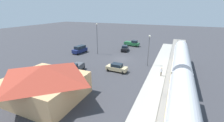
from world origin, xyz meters
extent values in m
plane|color=#38383D|center=(0.00, 0.00, 0.00)|extent=(200.00, 200.00, 0.00)
cube|color=gray|center=(-14.00, 0.00, 0.09)|extent=(4.80, 70.00, 0.18)
cube|color=#59544C|center=(-14.72, 0.00, 0.24)|extent=(0.10, 70.00, 0.12)
cube|color=#59544C|center=(-13.28, 0.00, 0.24)|extent=(0.10, 70.00, 0.12)
cube|color=#A8A399|center=(-10.00, 0.00, 0.15)|extent=(3.20, 46.00, 0.30)
cube|color=silver|center=(-14.00, 4.76, 2.15)|extent=(2.90, 19.20, 3.70)
cube|color=gold|center=(-12.54, 4.76, 1.85)|extent=(0.04, 17.66, 0.36)
cylinder|color=silver|center=(-14.00, 4.76, 3.90)|extent=(2.75, 18.43, 2.76)
cylinder|color=silver|center=(-14.00, 24.76, 3.90)|extent=(2.75, 18.43, 2.76)
cube|color=tan|center=(4.00, 22.00, 1.70)|extent=(10.18, 8.84, 3.41)
pyramid|color=#9E3828|center=(4.00, 22.00, 4.31)|extent=(10.98, 9.64, 1.80)
cube|color=#4C3323|center=(4.00, 17.55, 1.05)|extent=(1.10, 0.08, 2.10)
cylinder|color=brown|center=(-10.76, 7.74, 0.72)|extent=(0.22, 0.22, 0.85)
cylinder|color=silver|center=(-10.76, 7.74, 1.46)|extent=(0.36, 0.36, 0.62)
sphere|color=tan|center=(-10.76, 7.74, 1.89)|extent=(0.24, 0.24, 0.24)
cube|color=black|center=(2.04, -8.31, 0.72)|extent=(2.62, 4.76, 0.76)
cube|color=#19232D|center=(2.04, -8.31, 1.42)|extent=(1.98, 2.42, 0.64)
cylinder|color=black|center=(0.95, -6.79, 0.34)|extent=(0.22, 0.68, 0.68)
cylinder|color=black|center=(2.52, -6.50, 0.34)|extent=(0.22, 0.68, 0.68)
cylinder|color=black|center=(1.56, -10.13, 0.34)|extent=(0.22, 0.68, 0.68)
cylinder|color=black|center=(3.14, -9.84, 0.34)|extent=(0.22, 0.68, 0.68)
cube|color=#C6B284|center=(-1.78, 8.40, 0.72)|extent=(4.58, 2.06, 0.76)
cube|color=#19232D|center=(-1.78, 8.40, 1.42)|extent=(2.24, 1.72, 0.64)
cylinder|color=black|center=(-0.04, 9.12, 0.34)|extent=(0.22, 0.68, 0.68)
cylinder|color=black|center=(-0.12, 7.52, 0.34)|extent=(0.22, 0.68, 0.68)
cylinder|color=black|center=(-3.44, 9.29, 0.34)|extent=(0.22, 0.68, 0.68)
cylinder|color=black|center=(-3.52, 7.69, 0.34)|extent=(0.22, 0.68, 0.68)
cube|color=#47494F|center=(6.02, 12.34, 0.84)|extent=(2.61, 5.60, 0.92)
cube|color=#19232D|center=(5.90, 13.36, 1.72)|extent=(1.92, 1.93, 0.84)
cylinder|color=black|center=(4.91, 14.37, 0.38)|extent=(0.22, 0.76, 0.76)
cylinder|color=black|center=(6.61, 14.58, 0.38)|extent=(0.22, 0.76, 0.76)
cylinder|color=black|center=(5.43, 10.10, 0.38)|extent=(0.22, 0.76, 0.76)
cylinder|color=black|center=(7.14, 10.31, 0.38)|extent=(0.22, 0.76, 0.76)
cube|color=#47494F|center=(6.14, 11.40, 1.40)|extent=(2.21, 3.18, 0.20)
cube|color=navy|center=(13.73, -0.53, 0.84)|extent=(2.59, 5.11, 1.00)
cube|color=#19232D|center=(13.71, -0.68, 1.78)|extent=(2.16, 3.63, 0.88)
cylinder|color=black|center=(13.12, 1.47, 0.34)|extent=(0.22, 0.68, 0.68)
cylinder|color=black|center=(14.83, 1.24, 0.34)|extent=(0.22, 0.68, 0.68)
cylinder|color=black|center=(12.62, -2.30, 0.34)|extent=(0.22, 0.68, 0.68)
cylinder|color=black|center=(14.33, -2.52, 0.34)|extent=(0.22, 0.68, 0.68)
cube|color=#236638|center=(1.91, -15.73, 0.84)|extent=(5.64, 2.77, 0.92)
cube|color=#19232D|center=(0.90, -15.57, 1.72)|extent=(1.97, 1.97, 0.84)
cylinder|color=black|center=(-0.34, -16.24, 0.38)|extent=(0.22, 0.76, 0.76)
cylinder|color=black|center=(-0.08, -14.54, 0.38)|extent=(0.22, 0.76, 0.76)
cylinder|color=black|center=(3.90, -16.91, 0.38)|extent=(0.22, 0.76, 0.76)
cylinder|color=black|center=(4.17, -15.21, 0.38)|extent=(0.22, 0.76, 0.76)
cube|color=#236638|center=(2.85, -15.87, 1.40)|extent=(3.22, 2.30, 0.20)
cylinder|color=#515156|center=(-7.20, 2.57, 3.40)|extent=(0.16, 0.16, 6.81)
sphere|color=#EAE5C6|center=(-7.20, 2.57, 6.99)|extent=(0.44, 0.44, 0.44)
cylinder|color=#515156|center=(8.35, -1.79, 4.23)|extent=(0.16, 0.16, 8.46)
sphere|color=#EAE5C6|center=(8.35, -1.79, 8.64)|extent=(0.44, 0.44, 0.44)
camera|label=1|loc=(-12.57, 36.14, 12.54)|focal=24.16mm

